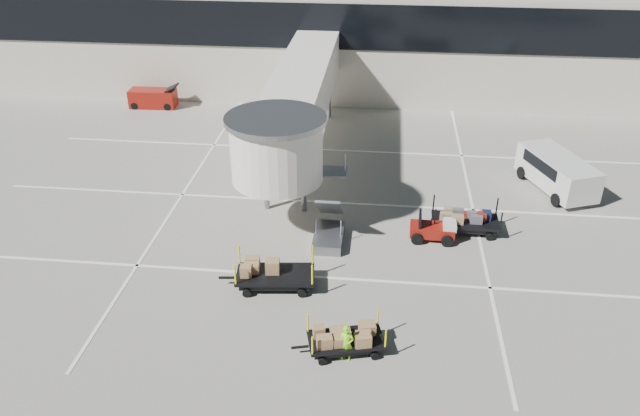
# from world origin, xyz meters

# --- Properties ---
(ground) EXTENTS (140.00, 140.00, 0.00)m
(ground) POSITION_xyz_m (0.00, 0.00, 0.00)
(ground) COLOR #9E9A8D
(ground) RESTS_ON ground
(lane_markings) EXTENTS (40.00, 30.00, 0.02)m
(lane_markings) POSITION_xyz_m (-0.67, 9.33, 0.01)
(lane_markings) COLOR white
(lane_markings) RESTS_ON ground
(terminal) EXTENTS (64.00, 12.11, 15.20)m
(terminal) POSITION_xyz_m (-0.35, 29.94, 4.11)
(terminal) COLOR beige
(terminal) RESTS_ON ground
(jet_bridge) EXTENTS (5.70, 20.40, 6.03)m
(jet_bridge) POSITION_xyz_m (-3.97, 12.26, 4.28)
(jet_bridge) COLOR white
(jet_bridge) RESTS_ON ground
(baggage_tug) EXTENTS (2.23, 1.45, 1.44)m
(baggage_tug) POSITION_xyz_m (3.69, 5.83, 0.52)
(baggage_tug) COLOR maroon
(baggage_tug) RESTS_ON ground
(suitcase_cart) EXTENTS (4.06, 1.65, 1.59)m
(suitcase_cart) POSITION_xyz_m (5.24, 6.77, 0.58)
(suitcase_cart) COLOR black
(suitcase_cart) RESTS_ON ground
(box_cart_near) EXTENTS (3.58, 2.08, 1.37)m
(box_cart_near) POSITION_xyz_m (0.08, -2.66, 0.55)
(box_cart_near) COLOR black
(box_cart_near) RESTS_ON ground
(box_cart_far) EXTENTS (4.24, 2.03, 1.63)m
(box_cart_far) POSITION_xyz_m (-3.33, 1.14, 0.60)
(box_cart_far) COLOR black
(box_cart_far) RESTS_ON ground
(ground_worker) EXTENTS (0.61, 0.45, 1.54)m
(ground_worker) POSITION_xyz_m (0.04, -3.11, 0.77)
(ground_worker) COLOR #82E518
(ground_worker) RESTS_ON ground
(minivan) EXTENTS (3.87, 5.62, 1.98)m
(minivan) POSITION_xyz_m (10.73, 12.05, 1.19)
(minivan) COLOR silver
(minivan) RESTS_ON ground
(belt_loader) EXTENTS (3.70, 1.57, 1.76)m
(belt_loader) POSITION_xyz_m (-16.35, 22.56, 0.67)
(belt_loader) COLOR maroon
(belt_loader) RESTS_ON ground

